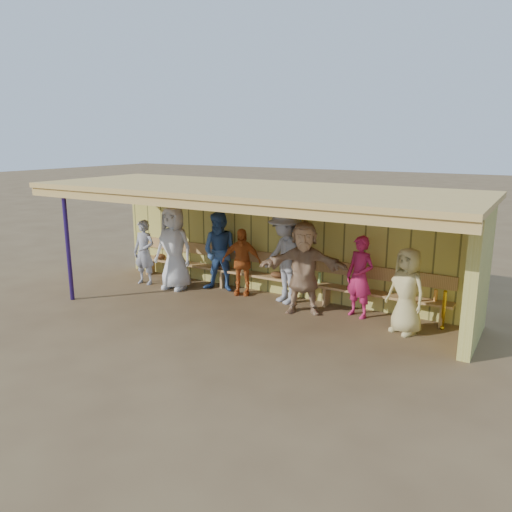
% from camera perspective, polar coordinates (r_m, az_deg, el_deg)
% --- Properties ---
extents(ground, '(90.00, 90.00, 0.00)m').
position_cam_1_polar(ground, '(10.26, -1.01, -6.10)').
color(ground, brown).
rests_on(ground, ground).
extents(player_a, '(0.59, 0.42, 1.54)m').
position_cam_1_polar(player_a, '(12.13, -12.65, 0.42)').
color(player_a, gray).
rests_on(player_a, ground).
extents(player_b, '(1.00, 0.70, 1.92)m').
position_cam_1_polar(player_b, '(11.57, -9.36, 0.91)').
color(player_b, silver).
rests_on(player_b, ground).
extents(player_c, '(1.02, 0.88, 1.81)m').
position_cam_1_polar(player_c, '(11.30, -4.04, 0.47)').
color(player_c, '#365A94').
rests_on(player_c, ground).
extents(player_d, '(0.95, 0.64, 1.49)m').
position_cam_1_polar(player_d, '(11.03, -1.68, -0.66)').
color(player_d, '#C55B1F').
rests_on(player_d, ground).
extents(player_e, '(1.47, 1.21, 1.99)m').
position_cam_1_polar(player_e, '(10.44, 3.38, -0.09)').
color(player_e, '#93959B').
rests_on(player_e, ground).
extents(player_f, '(1.80, 1.14, 1.85)m').
position_cam_1_polar(player_f, '(9.86, 5.47, -1.34)').
color(player_f, tan).
rests_on(player_f, ground).
extents(player_g, '(0.67, 0.54, 1.60)m').
position_cam_1_polar(player_g, '(9.83, 11.78, -2.36)').
color(player_g, '#B71D50').
rests_on(player_g, ground).
extents(player_h, '(0.90, 0.77, 1.56)m').
position_cam_1_polar(player_h, '(9.22, 16.84, -3.84)').
color(player_h, tan).
rests_on(player_h, ground).
extents(dugout_structure, '(8.80, 3.20, 2.50)m').
position_cam_1_polar(dugout_structure, '(10.22, 2.84, 3.63)').
color(dugout_structure, '#C5B954').
rests_on(dugout_structure, ground).
extents(bench, '(7.60, 0.34, 0.93)m').
position_cam_1_polar(bench, '(11.02, 2.04, -1.86)').
color(bench, tan).
rests_on(bench, ground).
extents(dugout_equipment, '(7.07, 0.62, 0.80)m').
position_cam_1_polar(dugout_equipment, '(11.18, -0.64, -1.83)').
color(dugout_equipment, gold).
rests_on(dugout_equipment, ground).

